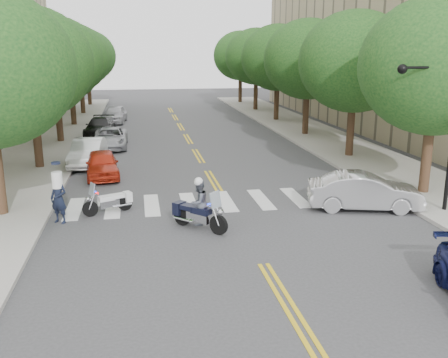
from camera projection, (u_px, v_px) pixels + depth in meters
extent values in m
plane|color=#38383A|center=(263.00, 264.00, 14.91)|extent=(140.00, 140.00, 0.00)
cube|color=#9E9991|center=(50.00, 142.00, 34.29)|extent=(5.00, 60.00, 0.15)
cube|color=#9E9991|center=(314.00, 134.00, 37.45)|extent=(5.00, 60.00, 0.15)
cylinder|color=#382316|center=(37.00, 139.00, 26.38)|extent=(0.44, 0.44, 3.32)
ellipsoid|color=#113E16|center=(30.00, 63.00, 25.40)|extent=(6.40, 6.40, 5.76)
cylinder|color=#382316|center=(59.00, 119.00, 34.01)|extent=(0.44, 0.44, 3.32)
ellipsoid|color=#113E16|center=(54.00, 60.00, 33.03)|extent=(6.40, 6.40, 5.76)
cylinder|color=#382316|center=(73.00, 106.00, 41.64)|extent=(0.44, 0.44, 3.32)
ellipsoid|color=#113E16|center=(69.00, 58.00, 40.66)|extent=(6.40, 6.40, 5.76)
cylinder|color=#382316|center=(82.00, 97.00, 49.26)|extent=(0.44, 0.44, 3.32)
ellipsoid|color=#113E16|center=(79.00, 57.00, 48.28)|extent=(6.40, 6.40, 5.76)
cylinder|color=#382316|center=(89.00, 91.00, 56.89)|extent=(0.44, 0.44, 3.32)
ellipsoid|color=#113E16|center=(87.00, 56.00, 55.91)|extent=(6.40, 6.40, 5.76)
cylinder|color=#382316|center=(426.00, 158.00, 21.68)|extent=(0.44, 0.44, 3.32)
ellipsoid|color=#113E16|center=(436.00, 66.00, 20.70)|extent=(6.40, 6.40, 5.76)
cylinder|color=#382316|center=(350.00, 130.00, 29.31)|extent=(0.44, 0.44, 3.32)
ellipsoid|color=#113E16|center=(355.00, 62.00, 28.33)|extent=(6.40, 6.40, 5.76)
cylinder|color=#382316|center=(306.00, 113.00, 36.94)|extent=(0.44, 0.44, 3.32)
ellipsoid|color=#113E16|center=(308.00, 59.00, 35.96)|extent=(6.40, 6.40, 5.76)
cylinder|color=#382316|center=(276.00, 102.00, 44.56)|extent=(0.44, 0.44, 3.32)
ellipsoid|color=#113E16|center=(278.00, 58.00, 43.58)|extent=(6.40, 6.40, 5.76)
cylinder|color=#382316|center=(256.00, 95.00, 52.19)|extent=(0.44, 0.44, 3.32)
ellipsoid|color=#113E16|center=(256.00, 56.00, 51.21)|extent=(6.40, 6.40, 5.76)
cylinder|color=#382316|center=(240.00, 89.00, 59.82)|extent=(0.44, 0.44, 3.32)
ellipsoid|color=#113E16|center=(240.00, 56.00, 58.84)|extent=(6.40, 6.40, 5.76)
cylinder|color=black|center=(431.00, 67.00, 18.01)|extent=(2.40, 0.10, 0.10)
sphere|color=black|center=(402.00, 69.00, 17.84)|extent=(0.36, 0.36, 0.36)
cylinder|color=black|center=(219.00, 225.00, 17.23)|extent=(0.59, 0.61, 0.70)
cylinder|color=black|center=(183.00, 216.00, 18.18)|extent=(0.62, 0.64, 0.70)
cube|color=silver|center=(199.00, 217.00, 17.71)|extent=(0.88, 0.90, 0.33)
cube|color=black|center=(201.00, 211.00, 17.58)|extent=(0.77, 0.78, 0.23)
cube|color=black|center=(189.00, 207.00, 17.91)|extent=(0.69, 0.70, 0.16)
cube|color=black|center=(179.00, 208.00, 18.20)|extent=(0.54, 0.54, 0.46)
cube|color=#8C99A5|center=(215.00, 200.00, 17.09)|extent=(0.48, 0.47, 0.56)
cube|color=red|center=(214.00, 203.00, 17.33)|extent=(0.15, 0.15, 0.08)
cube|color=#0C26E5|center=(209.00, 205.00, 17.14)|extent=(0.15, 0.15, 0.08)
imported|color=#474C56|center=(199.00, 203.00, 17.57)|extent=(1.00, 0.99, 1.62)
sphere|color=silver|center=(199.00, 182.00, 17.38)|extent=(0.31, 0.31, 0.31)
cylinder|color=black|center=(90.00, 209.00, 19.12)|extent=(0.60, 0.36, 0.60)
cylinder|color=black|center=(125.00, 203.00, 19.90)|extent=(0.61, 0.39, 0.60)
cube|color=silver|center=(109.00, 203.00, 19.51)|extent=(0.84, 0.59, 0.28)
cube|color=silver|center=(106.00, 198.00, 19.41)|extent=(0.70, 0.55, 0.20)
cube|color=silver|center=(118.00, 196.00, 19.67)|extent=(0.59, 0.52, 0.14)
cube|color=silver|center=(128.00, 197.00, 19.91)|extent=(0.40, 0.46, 0.40)
cube|color=#8C99A5|center=(92.00, 189.00, 18.99)|extent=(0.31, 0.46, 0.48)
cube|color=red|center=(97.00, 193.00, 19.03)|extent=(0.12, 0.12, 0.07)
cube|color=#0C26E5|center=(95.00, 192.00, 19.20)|extent=(0.12, 0.12, 0.07)
imported|color=black|center=(59.00, 199.00, 18.27)|extent=(0.81, 0.73, 1.86)
imported|color=#B1B1B3|center=(365.00, 192.00, 19.90)|extent=(4.71, 2.62, 1.47)
imported|color=#B72813|center=(102.00, 164.00, 25.00)|extent=(1.94, 4.04, 1.33)
imported|color=white|center=(88.00, 152.00, 27.50)|extent=(1.91, 4.57, 1.47)
imported|color=#939499|center=(110.00, 138.00, 32.45)|extent=(2.17, 4.68, 1.30)
imported|color=black|center=(100.00, 127.00, 37.05)|extent=(2.32, 4.82, 1.35)
imported|color=#9F9FA4|center=(115.00, 114.00, 43.71)|extent=(2.19, 4.58, 1.51)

